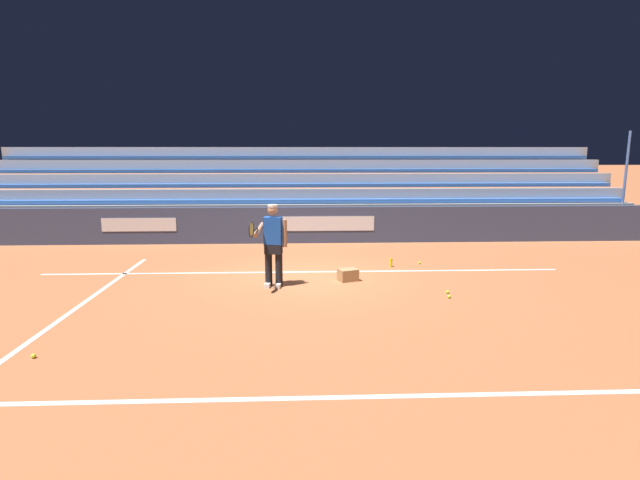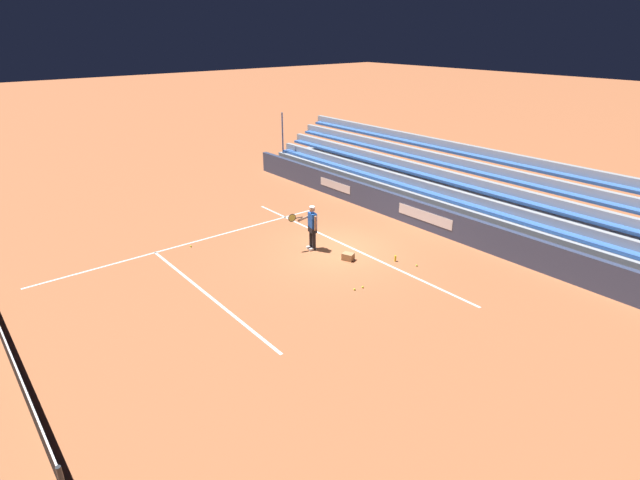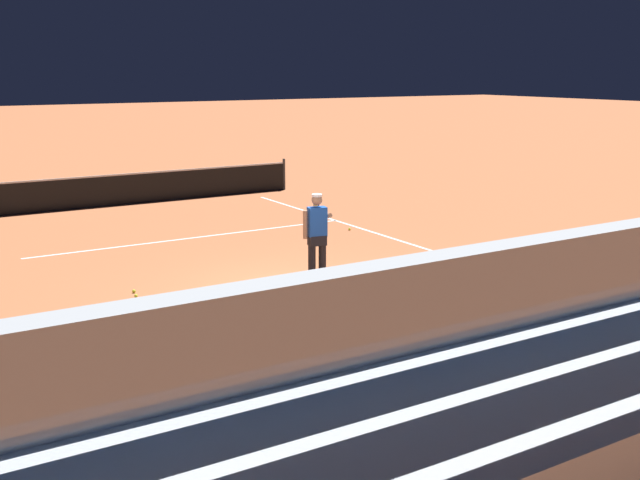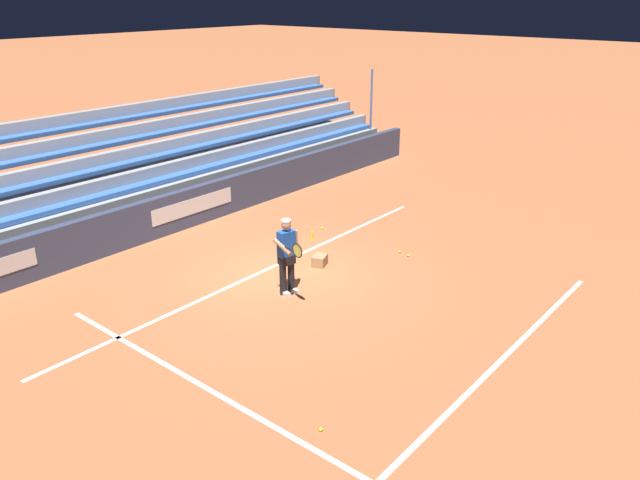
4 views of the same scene
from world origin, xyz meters
name	(u,v)px [view 4 (image 4 of 4)]	position (x,y,z in m)	size (l,w,h in m)	color
ground_plane	(283,275)	(0.00, 0.00, 0.00)	(160.00, 160.00, 0.00)	#B7663D
court_baseline_white	(268,269)	(0.00, -0.50, 0.00)	(12.00, 0.10, 0.01)	white
court_sideline_white	(293,437)	(4.11, 4.00, 0.00)	(0.10, 12.00, 0.01)	white
court_service_line_white	(505,356)	(0.00, 5.50, 0.00)	(8.22, 0.10, 0.01)	white
back_wall_sponsor_board	(168,214)	(0.01, -4.23, 0.55)	(22.64, 0.25, 1.10)	#384260
bleacher_stand	(120,191)	(0.00, -6.46, 0.76)	(21.51, 3.20, 3.40)	#9EA3A8
tennis_player	(287,256)	(0.63, 0.73, 0.89)	(0.71, 0.96, 1.71)	black
ball_box_cardboard	(320,260)	(-0.96, 0.32, 0.13)	(0.40, 0.30, 0.26)	#A87F51
tennis_ball_on_baseline	(321,429)	(3.73, 4.23, 0.03)	(0.07, 0.07, 0.07)	#CCE533
tennis_ball_far_left	(322,228)	(-2.90, -1.20, 0.03)	(0.07, 0.07, 0.07)	#CCE533
tennis_ball_by_box	(409,256)	(-2.78, 1.70, 0.03)	(0.07, 0.07, 0.07)	#CCE533
tennis_ball_midcourt	(399,252)	(-2.84, 1.39, 0.03)	(0.07, 0.07, 0.07)	#CCE533
water_bottle	(312,236)	(-2.13, -0.92, 0.11)	(0.07, 0.07, 0.22)	yellow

